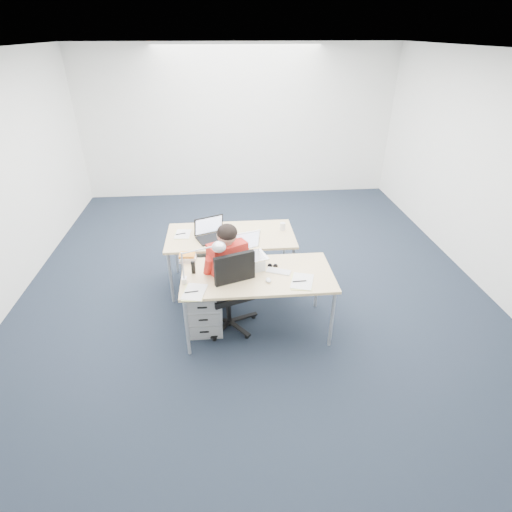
# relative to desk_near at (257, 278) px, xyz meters

# --- Properties ---
(floor) EXTENTS (7.00, 7.00, 0.00)m
(floor) POSITION_rel_desk_near_xyz_m (0.02, 0.85, -0.68)
(floor) COLOR black
(floor) RESTS_ON ground
(room) EXTENTS (6.02, 7.02, 2.80)m
(room) POSITION_rel_desk_near_xyz_m (0.02, 0.85, 1.03)
(room) COLOR white
(room) RESTS_ON ground
(desk_near) EXTENTS (1.60, 0.80, 0.73)m
(desk_near) POSITION_rel_desk_near_xyz_m (0.00, 0.00, 0.00)
(desk_near) COLOR #D3B37A
(desk_near) RESTS_ON ground
(desk_far) EXTENTS (1.60, 0.80, 0.73)m
(desk_far) POSITION_rel_desk_near_xyz_m (-0.25, 0.95, 0.00)
(desk_far) COLOR #D3B37A
(desk_far) RESTS_ON ground
(office_chair) EXTENTS (0.84, 0.84, 1.05)m
(office_chair) POSITION_rel_desk_near_xyz_m (-0.30, 0.06, -0.39)
(office_chair) COLOR black
(office_chair) RESTS_ON ground
(seated_person) EXTENTS (0.61, 0.77, 1.26)m
(seated_person) POSITION_rel_desk_near_xyz_m (-0.37, 0.22, -0.05)
(seated_person) COLOR red
(seated_person) RESTS_ON ground
(drawer_pedestal_near) EXTENTS (0.40, 0.50, 0.55)m
(drawer_pedestal_near) POSITION_rel_desk_near_xyz_m (-0.59, 0.10, -0.41)
(drawer_pedestal_near) COLOR #A9ACAE
(drawer_pedestal_near) RESTS_ON ground
(drawer_pedestal_far) EXTENTS (0.40, 0.50, 0.55)m
(drawer_pedestal_far) POSITION_rel_desk_near_xyz_m (-0.68, 0.97, -0.41)
(drawer_pedestal_far) COLOR #A9ACAE
(drawer_pedestal_far) RESTS_ON ground
(silver_laptop) EXTENTS (0.42, 0.37, 0.37)m
(silver_laptop) POSITION_rel_desk_near_xyz_m (-0.07, 0.13, 0.23)
(silver_laptop) COLOR silver
(silver_laptop) RESTS_ON desk_near
(wireless_keyboard) EXTENTS (0.28, 0.19, 0.01)m
(wireless_keyboard) POSITION_rel_desk_near_xyz_m (0.23, 0.03, 0.05)
(wireless_keyboard) COLOR white
(wireless_keyboard) RESTS_ON desk_near
(computer_mouse) EXTENTS (0.06, 0.09, 0.03)m
(computer_mouse) POSITION_rel_desk_near_xyz_m (0.10, -0.15, 0.06)
(computer_mouse) COLOR white
(computer_mouse) RESTS_ON desk_near
(headphones) EXTENTS (0.28, 0.26, 0.04)m
(headphones) POSITION_rel_desk_near_xyz_m (-0.44, 0.26, 0.07)
(headphones) COLOR black
(headphones) RESTS_ON desk_near
(can_koozie) EXTENTS (0.07, 0.07, 0.10)m
(can_koozie) POSITION_rel_desk_near_xyz_m (-0.28, -0.03, 0.10)
(can_koozie) COLOR #151D42
(can_koozie) RESTS_ON desk_near
(water_bottle) EXTENTS (0.07, 0.07, 0.21)m
(water_bottle) POSITION_rel_desk_near_xyz_m (-0.49, 0.08, 0.15)
(water_bottle) COLOR silver
(water_bottle) RESTS_ON desk_near
(bear_figurine) EXTENTS (0.09, 0.08, 0.13)m
(bear_figurine) POSITION_rel_desk_near_xyz_m (-0.35, 0.08, 0.11)
(bear_figurine) COLOR #32751F
(bear_figurine) RESTS_ON desk_near
(book_stack) EXTENTS (0.20, 0.16, 0.08)m
(book_stack) POSITION_rel_desk_near_xyz_m (-0.75, 0.35, 0.09)
(book_stack) COLOR silver
(book_stack) RESTS_ON desk_near
(cordless_phone) EXTENTS (0.04, 0.03, 0.14)m
(cordless_phone) POSITION_rel_desk_near_xyz_m (-0.67, 0.07, 0.12)
(cordless_phone) COLOR black
(cordless_phone) RESTS_ON desk_near
(papers_left) EXTENTS (0.25, 0.32, 0.01)m
(papers_left) POSITION_rel_desk_near_xyz_m (-0.66, -0.29, 0.05)
(papers_left) COLOR #DADE80
(papers_left) RESTS_ON desk_near
(papers_right) EXTENTS (0.28, 0.35, 0.01)m
(papers_right) POSITION_rel_desk_near_xyz_m (0.43, -0.20, 0.05)
(papers_right) COLOR #DADE80
(papers_right) RESTS_ON desk_near
(sunglasses) EXTENTS (0.12, 0.07, 0.03)m
(sunglasses) POSITION_rel_desk_near_xyz_m (0.18, 0.13, 0.06)
(sunglasses) COLOR black
(sunglasses) RESTS_ON desk_near
(desk_lamp) EXTENTS (0.44, 0.31, 0.47)m
(desk_lamp) POSITION_rel_desk_near_xyz_m (-0.62, -0.10, 0.28)
(desk_lamp) COLOR silver
(desk_lamp) RESTS_ON desk_near
(dark_laptop) EXTENTS (0.49, 0.48, 0.27)m
(dark_laptop) POSITION_rel_desk_near_xyz_m (-0.47, 0.85, 0.18)
(dark_laptop) COLOR black
(dark_laptop) RESTS_ON desk_far
(far_cup) EXTENTS (0.07, 0.07, 0.10)m
(far_cup) POSITION_rel_desk_near_xyz_m (0.42, 1.04, 0.09)
(far_cup) COLOR white
(far_cup) RESTS_ON desk_far
(far_papers) EXTENTS (0.19, 0.27, 0.01)m
(far_papers) POSITION_rel_desk_near_xyz_m (-0.86, 1.00, 0.05)
(far_papers) COLOR white
(far_papers) RESTS_ON desk_far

